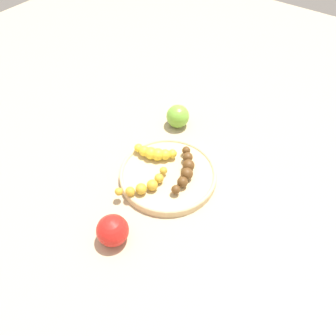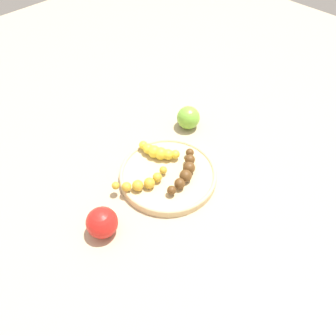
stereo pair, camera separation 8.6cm
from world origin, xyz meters
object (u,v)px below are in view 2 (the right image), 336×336
object	(u,v)px
banana_overripe	(185,171)
apple_green	(188,118)
banana_spotted	(142,182)
apple_red	(102,222)
banana_yellow	(158,152)
fruit_bowl	(168,175)

from	to	relation	value
banana_overripe	apple_green	size ratio (longest dim) A/B	2.15
banana_spotted	apple_red	world-z (taller)	apple_red
banana_spotted	banana_yellow	bearing A→B (deg)	136.50
banana_spotted	banana_overripe	bearing A→B (deg)	83.75
apple_red	fruit_bowl	bearing A→B (deg)	-87.23
apple_red	banana_yellow	bearing A→B (deg)	-73.32
banana_spotted	apple_green	xyz separation A→B (m)	(0.09, -0.26, 0.00)
banana_spotted	apple_red	xyz separation A→B (m)	(-0.03, 0.14, 0.00)
banana_spotted	apple_red	size ratio (longest dim) A/B	1.90
apple_green	apple_red	xyz separation A→B (m)	(-0.11, 0.40, 0.00)
banana_yellow	banana_spotted	xyz separation A→B (m)	(-0.05, 0.10, -0.00)
banana_yellow	banana_spotted	distance (m)	0.11
banana_overripe	apple_green	world-z (taller)	apple_green
fruit_bowl	apple_green	bearing A→B (deg)	-61.31
fruit_bowl	apple_green	world-z (taller)	apple_green
banana_yellow	apple_red	xyz separation A→B (m)	(-0.07, 0.24, -0.00)
banana_spotted	apple_red	distance (m)	0.14
banana_spotted	apple_red	bearing A→B (deg)	-58.53
banana_overripe	banana_spotted	distance (m)	0.11
fruit_bowl	apple_red	size ratio (longest dim) A/B	3.49
fruit_bowl	banana_yellow	distance (m)	0.07
fruit_bowl	apple_green	size ratio (longest dim) A/B	3.69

